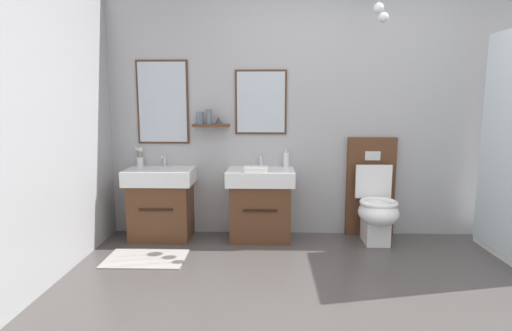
{
  "coord_description": "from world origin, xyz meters",
  "views": [
    {
      "loc": [
        -0.74,
        -2.41,
        1.34
      ],
      "look_at": [
        -0.85,
        1.39,
        0.75
      ],
      "focal_mm": 28.54,
      "sensor_mm": 36.0,
      "label": 1
    }
  ],
  "objects": [
    {
      "name": "tap_on_left_sink",
      "position": [
        -1.79,
        1.66,
        0.77
      ],
      "size": [
        0.03,
        0.13,
        0.11
      ],
      "color": "silver",
      "rests_on": "vanity_sink_left"
    },
    {
      "name": "vanity_sink_left",
      "position": [
        -1.79,
        1.49,
        0.37
      ],
      "size": [
        0.65,
        0.46,
        0.7
      ],
      "color": "#56331E",
      "rests_on": "ground"
    },
    {
      "name": "folded_hand_towel",
      "position": [
        -0.85,
        1.36,
        0.72
      ],
      "size": [
        0.22,
        0.16,
        0.04
      ],
      "primitive_type": "cube",
      "color": "white",
      "rests_on": "vanity_sink_right"
    },
    {
      "name": "vanity_sink_right",
      "position": [
        -0.81,
        1.49,
        0.37
      ],
      "size": [
        0.65,
        0.46,
        0.7
      ],
      "color": "#56331E",
      "rests_on": "ground"
    },
    {
      "name": "toilet",
      "position": [
        0.3,
        1.48,
        0.38
      ],
      "size": [
        0.48,
        0.63,
        1.0
      ],
      "color": "#56331E",
      "rests_on": "ground"
    },
    {
      "name": "soap_dispenser",
      "position": [
        -0.55,
        1.65,
        0.77
      ],
      "size": [
        0.06,
        0.06,
        0.18
      ],
      "color": "white",
      "rests_on": "vanity_sink_right"
    },
    {
      "name": "wall_back",
      "position": [
        -0.02,
        1.74,
        1.38
      ],
      "size": [
        4.91,
        0.62,
        2.76
      ],
      "color": "#A8A8AA",
      "rests_on": "ground"
    },
    {
      "name": "toothbrush_cup",
      "position": [
        -2.04,
        1.64,
        0.76
      ],
      "size": [
        0.07,
        0.07,
        0.2
      ],
      "color": "silver",
      "rests_on": "vanity_sink_left"
    },
    {
      "name": "ground_plane",
      "position": [
        0.0,
        0.0,
        -0.05
      ],
      "size": [
        6.11,
        4.81,
        0.1
      ],
      "primitive_type": "cube",
      "color": "#4C4744",
      "rests_on": "ground"
    },
    {
      "name": "bath_mat",
      "position": [
        -1.79,
        0.91,
        0.01
      ],
      "size": [
        0.68,
        0.44,
        0.01
      ],
      "primitive_type": "cube",
      "color": "#9E9993",
      "rests_on": "ground"
    },
    {
      "name": "tap_on_right_sink",
      "position": [
        -0.81,
        1.66,
        0.77
      ],
      "size": [
        0.03,
        0.13,
        0.11
      ],
      "color": "silver",
      "rests_on": "vanity_sink_right"
    }
  ]
}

